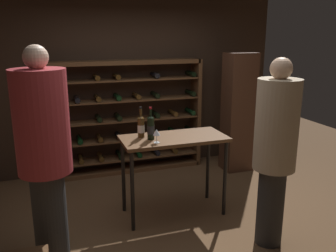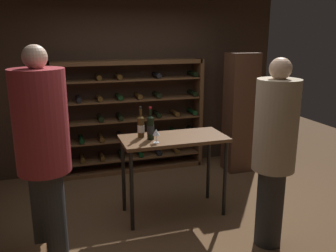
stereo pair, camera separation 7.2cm
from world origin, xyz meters
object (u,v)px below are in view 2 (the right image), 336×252
wine_rack (129,118)px  display_cabinet (240,113)px  tasting_table (174,147)px  wine_bottle_gold_foil (141,126)px  wine_glass_stemmed_center (156,133)px  wine_bottle_green_slim (151,127)px  person_bystander_red_print (43,146)px  person_bystander_dark_jacket (274,146)px

wine_rack → display_cabinet: bearing=-16.3°
tasting_table → wine_bottle_gold_foil: size_ratio=3.40×
wine_bottle_gold_foil → wine_glass_stemmed_center: 0.28m
wine_rack → wine_bottle_green_slim: 1.58m
person_bystander_red_print → person_bystander_dark_jacket: bearing=4.5°
person_bystander_dark_jacket → wine_bottle_gold_foil: 1.49m
tasting_table → wine_rack: bearing=97.6°
wine_rack → wine_bottle_gold_foil: size_ratio=6.54×
person_bystander_red_print → tasting_table: bearing=34.3°
tasting_table → wine_glass_stemmed_center: bearing=-148.5°
wine_rack → tasting_table: 1.56m
display_cabinet → wine_glass_stemmed_center: size_ratio=11.93×
wine_rack → wine_bottle_gold_foil: (-0.16, -1.44, 0.24)m
person_bystander_dark_jacket → display_cabinet: 2.12m
wine_rack → wine_glass_stemmed_center: wine_rack is taller
display_cabinet → person_bystander_red_print: bearing=-152.6°
tasting_table → wine_bottle_green_slim: size_ratio=3.28×
person_bystander_red_print → wine_glass_stemmed_center: 1.19m
display_cabinet → wine_bottle_gold_foil: size_ratio=5.16×
person_bystander_dark_jacket → display_cabinet: bearing=16.4°
display_cabinet → wine_bottle_gold_foil: display_cabinet is taller
person_bystander_dark_jacket → wine_bottle_green_slim: size_ratio=5.16×
tasting_table → wine_bottle_gold_foil: bearing=164.0°
person_bystander_red_print → wine_glass_stemmed_center: person_bystander_red_print is taller
wine_rack → display_cabinet: 1.73m
wine_rack → wine_glass_stemmed_center: bearing=-91.6°
tasting_table → wine_bottle_gold_foil: wine_bottle_gold_foil is taller
tasting_table → person_bystander_dark_jacket: size_ratio=0.64×
person_bystander_dark_jacket → person_bystander_red_print: size_ratio=0.94×
wine_bottle_green_slim → wine_glass_stemmed_center: (0.02, -0.15, -0.03)m
person_bystander_dark_jacket → wine_glass_stemmed_center: 1.24m
wine_rack → person_bystander_dark_jacket: size_ratio=1.22×
wine_bottle_gold_foil → wine_rack: bearing=83.9°
person_bystander_red_print → wine_glass_stemmed_center: size_ratio=13.16×
person_bystander_red_print → wine_bottle_green_slim: bearing=37.7°
wine_bottle_green_slim → tasting_table: bearing=1.5°
wine_rack → wine_bottle_gold_foil: bearing=-96.1°
wine_bottle_green_slim → wine_glass_stemmed_center: wine_bottle_green_slim is taller
wine_rack → person_bystander_red_print: (-1.21, -1.97, 0.27)m
display_cabinet → wine_bottle_green_slim: (-1.73, -1.07, 0.18)m
tasting_table → wine_glass_stemmed_center: 0.38m
wine_rack → person_bystander_dark_jacket: person_bystander_dark_jacket is taller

